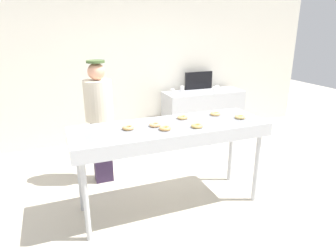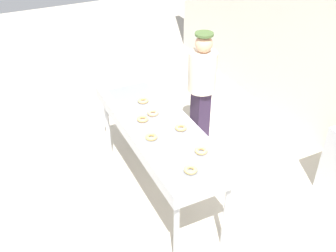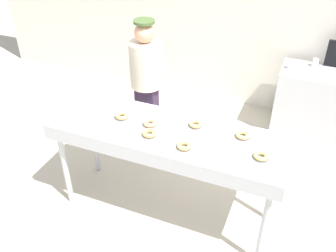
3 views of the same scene
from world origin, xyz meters
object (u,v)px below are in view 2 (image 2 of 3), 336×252
(glazed_donut_0, at_px, (143,101))
(glazed_donut_2, at_px, (181,128))
(glazed_donut_1, at_px, (201,151))
(glazed_donut_3, at_px, (143,119))
(glazed_donut_5, at_px, (191,170))
(glazed_donut_6, at_px, (151,137))
(fryer_conveyor, at_px, (158,129))
(glazed_donut_4, at_px, (153,113))
(worker_baker, at_px, (202,84))

(glazed_donut_0, height_order, glazed_donut_2, same)
(glazed_donut_1, xyz_separation_m, glazed_donut_3, (-0.78, -0.29, 0.00))
(glazed_donut_5, xyz_separation_m, glazed_donut_6, (-0.63, -0.11, 0.00))
(glazed_donut_3, distance_m, glazed_donut_5, 0.98)
(glazed_donut_0, relative_size, glazed_donut_1, 1.00)
(glazed_donut_3, relative_size, glazed_donut_5, 1.00)
(fryer_conveyor, height_order, glazed_donut_3, glazed_donut_3)
(glazed_donut_5, height_order, glazed_donut_6, same)
(glazed_donut_4, bearing_deg, fryer_conveyor, -6.79)
(glazed_donut_3, bearing_deg, glazed_donut_4, 112.74)
(glazed_donut_3, relative_size, worker_baker, 0.07)
(glazed_donut_5, xyz_separation_m, worker_baker, (-1.51, 0.99, -0.07))
(fryer_conveyor, height_order, glazed_donut_4, glazed_donut_4)
(glazed_donut_6, bearing_deg, glazed_donut_2, 92.55)
(glazed_donut_3, xyz_separation_m, glazed_donut_6, (0.35, -0.05, 0.00))
(glazed_donut_3, bearing_deg, glazed_donut_0, 156.27)
(glazed_donut_0, distance_m, glazed_donut_6, 0.74)
(glazed_donut_4, relative_size, glazed_donut_6, 1.00)
(fryer_conveyor, xyz_separation_m, glazed_donut_0, (-0.48, 0.03, 0.10))
(glazed_donut_2, bearing_deg, glazed_donut_5, -20.21)
(worker_baker, bearing_deg, glazed_donut_6, 137.16)
(fryer_conveyor, xyz_separation_m, glazed_donut_3, (-0.12, -0.13, 0.10))
(worker_baker, bearing_deg, glazed_donut_2, 147.47)
(glazed_donut_5, bearing_deg, glazed_donut_1, 131.86)
(worker_baker, bearing_deg, glazed_donut_5, 155.35)
(fryer_conveyor, height_order, glazed_donut_2, glazed_donut_2)
(fryer_conveyor, height_order, worker_baker, worker_baker)
(glazed_donut_1, height_order, glazed_donut_5, same)
(worker_baker, bearing_deg, glazed_donut_0, 109.19)
(glazed_donut_1, bearing_deg, worker_baker, 149.62)
(glazed_donut_0, xyz_separation_m, worker_baker, (-0.17, 0.90, -0.07))
(glazed_donut_1, relative_size, worker_baker, 0.07)
(fryer_conveyor, bearing_deg, worker_baker, 124.89)
(worker_baker, bearing_deg, glazed_donut_1, 158.34)
(worker_baker, bearing_deg, fryer_conveyor, 133.61)
(fryer_conveyor, relative_size, glazed_donut_3, 17.76)
(glazed_donut_2, bearing_deg, glazed_donut_4, -159.62)
(glazed_donut_2, xyz_separation_m, worker_baker, (-0.86, 0.76, -0.07))
(glazed_donut_3, xyz_separation_m, glazed_donut_5, (0.98, 0.06, 0.00))
(glazed_donut_4, distance_m, worker_baker, 1.02)
(glazed_donut_3, bearing_deg, worker_baker, 116.60)
(fryer_conveyor, xyz_separation_m, glazed_donut_6, (0.23, -0.18, 0.10))
(fryer_conveyor, relative_size, glazed_donut_6, 17.76)
(glazed_donut_5, bearing_deg, fryer_conveyor, 175.42)
(glazed_donut_2, xyz_separation_m, glazed_donut_3, (-0.33, -0.30, 0.00))
(fryer_conveyor, relative_size, glazed_donut_1, 17.76)
(glazed_donut_3, xyz_separation_m, glazed_donut_4, (-0.06, 0.15, 0.00))
(glazed_donut_2, distance_m, glazed_donut_5, 0.69)
(glazed_donut_5, relative_size, worker_baker, 0.07)
(glazed_donut_5, bearing_deg, worker_baker, 146.63)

